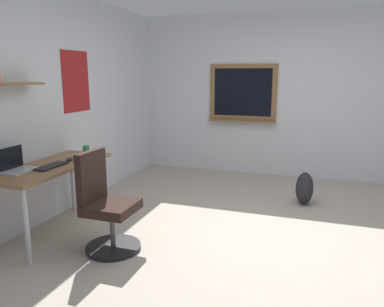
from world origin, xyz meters
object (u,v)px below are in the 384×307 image
at_px(keyboard, 52,166).
at_px(coffee_mug, 86,150).
at_px(office_chair, 106,208).
at_px(laptop, 15,166).
at_px(computer_mouse, 69,159).
at_px(desk, 51,173).
at_px(backpack, 304,188).

relative_size(keyboard, coffee_mug, 4.02).
bearing_deg(office_chair, laptop, 101.63).
bearing_deg(laptop, office_chair, -78.37).
bearing_deg(coffee_mug, computer_mouse, -172.47).
xyz_separation_m(desk, computer_mouse, (0.21, -0.07, 0.10)).
distance_m(desk, keyboard, 0.14).
bearing_deg(laptop, keyboard, -41.59).
xyz_separation_m(keyboard, coffee_mug, (0.66, 0.05, 0.04)).
xyz_separation_m(computer_mouse, backpack, (1.56, -2.37, -0.55)).
height_order(coffee_mug, backpack, coffee_mug).
height_order(office_chair, backpack, office_chair).
bearing_deg(computer_mouse, coffee_mug, 7.53).
bearing_deg(coffee_mug, backpack, -64.03).
height_order(computer_mouse, coffee_mug, coffee_mug).
distance_m(keyboard, coffee_mug, 0.66).
xyz_separation_m(desk, backpack, (1.77, -2.44, -0.45)).
relative_size(desk, office_chair, 1.45).
bearing_deg(computer_mouse, office_chair, -118.62).
xyz_separation_m(laptop, computer_mouse, (0.52, -0.21, -0.04)).
bearing_deg(desk, laptop, 155.49).
distance_m(office_chair, coffee_mug, 1.07).
distance_m(computer_mouse, backpack, 2.89).
relative_size(desk, laptop, 4.45).
bearing_deg(desk, coffee_mug, -2.21).
relative_size(office_chair, coffee_mug, 10.33).
xyz_separation_m(keyboard, backpack, (1.84, -2.37, -0.54)).
bearing_deg(office_chair, computer_mouse, 61.38).
bearing_deg(computer_mouse, laptop, 157.67).
height_order(keyboard, backpack, keyboard).
bearing_deg(desk, computer_mouse, -19.02).
height_order(office_chair, coffee_mug, office_chair).
relative_size(computer_mouse, coffee_mug, 1.13).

